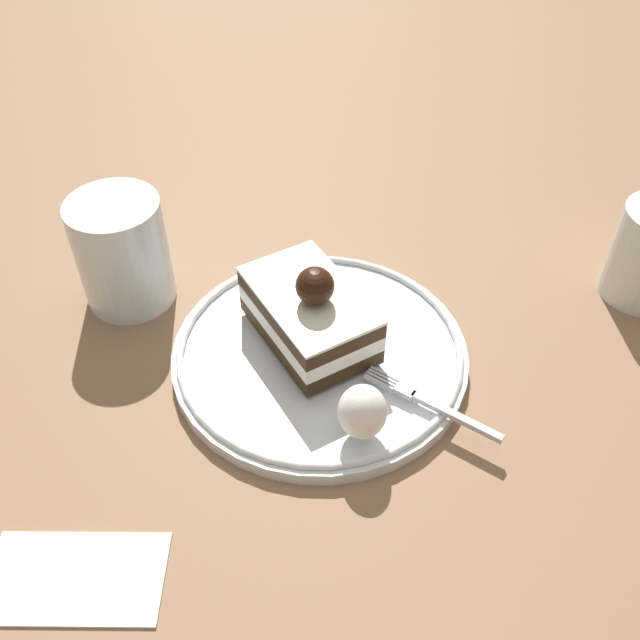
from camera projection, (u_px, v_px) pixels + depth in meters
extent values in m
plane|color=#8B6749|center=(330.00, 367.00, 0.59)|extent=(2.40, 2.40, 0.00)
cylinder|color=white|center=(320.00, 355.00, 0.59)|extent=(0.25, 0.25, 0.01)
torus|color=white|center=(320.00, 348.00, 0.59)|extent=(0.24, 0.24, 0.01)
cube|color=black|center=(309.00, 328.00, 0.59)|extent=(0.14, 0.12, 0.01)
cube|color=white|center=(309.00, 316.00, 0.58)|extent=(0.14, 0.12, 0.01)
cube|color=#302011|center=(309.00, 303.00, 0.57)|extent=(0.14, 0.12, 0.01)
cube|color=white|center=(309.00, 295.00, 0.56)|extent=(0.14, 0.12, 0.00)
sphere|color=black|center=(315.00, 286.00, 0.54)|extent=(0.03, 0.03, 0.03)
ellipsoid|color=white|center=(362.00, 412.00, 0.51)|extent=(0.04, 0.04, 0.04)
cube|color=silver|center=(456.00, 416.00, 0.53)|extent=(0.05, 0.06, 0.00)
cube|color=silver|center=(405.00, 391.00, 0.55)|extent=(0.02, 0.02, 0.00)
cube|color=silver|center=(385.00, 375.00, 0.56)|extent=(0.02, 0.02, 0.00)
cube|color=silver|center=(383.00, 378.00, 0.56)|extent=(0.02, 0.02, 0.00)
cube|color=silver|center=(381.00, 381.00, 0.55)|extent=(0.02, 0.02, 0.00)
cube|color=silver|center=(378.00, 383.00, 0.55)|extent=(0.02, 0.02, 0.00)
cylinder|color=silver|center=(122.00, 252.00, 0.62)|extent=(0.08, 0.08, 0.10)
cylinder|color=black|center=(127.00, 269.00, 0.63)|extent=(0.07, 0.07, 0.06)
cube|color=white|center=(75.00, 577.00, 0.46)|extent=(0.07, 0.12, 0.00)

